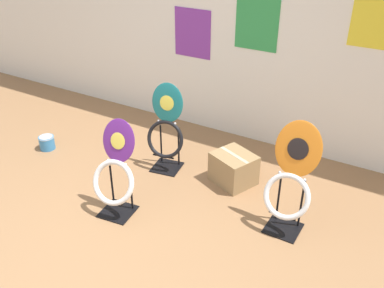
% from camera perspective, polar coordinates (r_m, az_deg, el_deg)
% --- Properties ---
extents(ground_plane, '(14.00, 14.00, 0.00)m').
position_cam_1_polar(ground_plane, '(3.55, -15.99, -14.35)').
color(ground_plane, '#8E6642').
extents(wall_back, '(8.00, 0.07, 2.60)m').
position_cam_1_polar(wall_back, '(4.73, 3.92, 16.18)').
color(wall_back, silver).
rests_on(wall_back, ground_plane).
extents(toilet_seat_display_orange_sun, '(0.38, 0.35, 0.94)m').
position_cam_1_polar(toilet_seat_display_orange_sun, '(3.51, 12.94, -5.25)').
color(toilet_seat_display_orange_sun, black).
rests_on(toilet_seat_display_orange_sun, ground_plane).
extents(toilet_seat_display_purple_note, '(0.42, 0.36, 0.85)m').
position_cam_1_polar(toilet_seat_display_purple_note, '(3.68, -10.23, -4.14)').
color(toilet_seat_display_purple_note, black).
rests_on(toilet_seat_display_purple_note, ground_plane).
extents(toilet_seat_display_teal_sax, '(0.41, 0.32, 0.90)m').
position_cam_1_polar(toilet_seat_display_teal_sax, '(4.22, -3.48, 1.87)').
color(toilet_seat_display_teal_sax, black).
rests_on(toilet_seat_display_teal_sax, ground_plane).
extents(paint_can, '(0.17, 0.17, 0.15)m').
position_cam_1_polar(paint_can, '(4.98, -18.79, 0.23)').
color(paint_can, teal).
rests_on(paint_can, ground_plane).
extents(storage_box, '(0.48, 0.45, 0.31)m').
position_cam_1_polar(storage_box, '(4.15, 5.56, -3.26)').
color(storage_box, '#93754C').
rests_on(storage_box, ground_plane).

